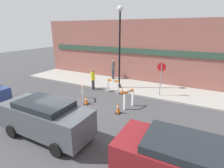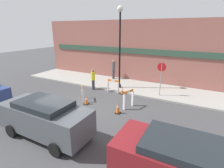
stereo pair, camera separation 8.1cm
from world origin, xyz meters
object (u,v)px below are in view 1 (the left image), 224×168
Objects in this scene: stop_sign at (161,74)px; parked_car_2 at (181,161)px; person_worker at (93,79)px; person_pedestrian at (113,68)px; streetlamp_post at (120,38)px; parked_car_1 at (46,117)px.

stop_sign is 7.71m from parked_car_2.
person_worker is at bearing 139.41° from parked_car_2.
person_pedestrian reaches higher than parked_car_2.
stop_sign reaches higher than person_worker.
person_worker is at bearing -146.69° from streetlamp_post.
parked_car_1 is at bearing -43.83° from person_worker.
parked_car_2 is (7.30, -9.62, -0.18)m from person_pedestrian.
person_pedestrian is 12.08m from parked_car_2.
person_worker is (-5.13, -0.93, -0.79)m from stop_sign.
streetlamp_post is 9.94m from parked_car_2.
parked_car_2 is (7.45, -6.38, 0.02)m from person_worker.
parked_car_1 is at bearing 59.26° from stop_sign.
stop_sign reaches higher than person_pedestrian.
streetlamp_post is 3.94m from person_pedestrian.
streetlamp_post is 1.54× the size of parked_car_2.
streetlamp_post is 3.39× the size of person_pedestrian.
streetlamp_post is 8.15m from parked_car_1.
streetlamp_post reaches higher than stop_sign.
person_pedestrian is 0.42× the size of parked_car_1.
parked_car_1 is at bearing -90.34° from streetlamp_post.
stop_sign is (3.36, -0.23, -2.34)m from streetlamp_post.
person_pedestrian reaches higher than parked_car_1.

